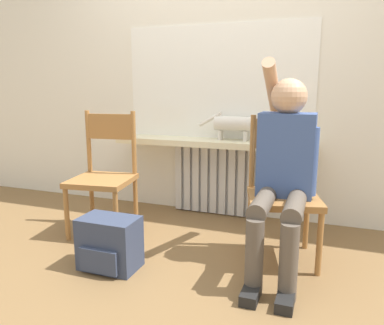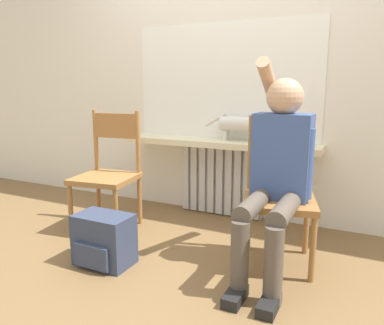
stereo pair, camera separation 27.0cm
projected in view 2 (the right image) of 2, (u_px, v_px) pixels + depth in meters
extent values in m
plane|color=brown|center=(152.00, 269.00, 2.32)|extent=(12.00, 12.00, 0.00)
cube|color=white|center=(226.00, 58.00, 3.13)|extent=(7.00, 0.06, 2.70)
cube|color=silver|center=(222.00, 179.00, 3.28)|extent=(0.74, 0.05, 0.62)
cube|color=silver|center=(186.00, 177.00, 3.38)|extent=(0.06, 0.03, 0.60)
cube|color=silver|center=(194.00, 178.00, 3.35)|extent=(0.06, 0.03, 0.60)
cube|color=silver|center=(203.00, 179.00, 3.31)|extent=(0.06, 0.03, 0.60)
cube|color=silver|center=(211.00, 180.00, 3.28)|extent=(0.06, 0.03, 0.60)
cube|color=silver|center=(220.00, 181.00, 3.24)|extent=(0.06, 0.03, 0.60)
cube|color=silver|center=(229.00, 182.00, 3.21)|extent=(0.06, 0.03, 0.60)
cube|color=silver|center=(238.00, 183.00, 3.17)|extent=(0.06, 0.03, 0.60)
cube|color=silver|center=(247.00, 184.00, 3.14)|extent=(0.06, 0.03, 0.60)
cube|color=silver|center=(256.00, 185.00, 3.10)|extent=(0.06, 0.03, 0.60)
cube|color=beige|center=(218.00, 143.00, 3.12)|extent=(1.69, 0.29, 0.05)
cube|color=white|center=(225.00, 82.00, 3.14)|extent=(1.62, 0.01, 0.95)
cube|color=#9E6B38|center=(105.00, 178.00, 2.90)|extent=(0.49, 0.49, 0.04)
cylinder|color=#9E6B38|center=(71.00, 210.00, 2.82)|extent=(0.04, 0.04, 0.39)
cylinder|color=#9E6B38|center=(116.00, 216.00, 2.70)|extent=(0.04, 0.04, 0.39)
cylinder|color=#9E6B38|center=(99.00, 196.00, 3.18)|extent=(0.04, 0.04, 0.39)
cylinder|color=#9E6B38|center=(140.00, 201.00, 3.06)|extent=(0.04, 0.04, 0.39)
cylinder|color=#9E6B38|center=(96.00, 140.00, 3.08)|extent=(0.04, 0.04, 0.49)
cylinder|color=#9E6B38|center=(138.00, 142.00, 2.96)|extent=(0.04, 0.04, 0.49)
cube|color=#9E6B38|center=(116.00, 126.00, 3.00)|extent=(0.39, 0.08, 0.20)
cube|color=#9E6B38|center=(279.00, 201.00, 2.32)|extent=(0.53, 0.53, 0.04)
cylinder|color=#9E6B38|center=(245.00, 244.00, 2.21)|extent=(0.04, 0.04, 0.39)
cylinder|color=#9E6B38|center=(313.00, 250.00, 2.14)|extent=(0.04, 0.04, 0.39)
cylinder|color=#9E6B38|center=(248.00, 222.00, 2.58)|extent=(0.04, 0.04, 0.39)
cylinder|color=#9E6B38|center=(306.00, 226.00, 2.51)|extent=(0.04, 0.04, 0.39)
cylinder|color=#9E6B38|center=(251.00, 153.00, 2.49)|extent=(0.04, 0.04, 0.49)
cylinder|color=#9E6B38|center=(311.00, 155.00, 2.41)|extent=(0.04, 0.04, 0.49)
cube|color=#9E6B38|center=(281.00, 135.00, 2.42)|extent=(0.39, 0.12, 0.20)
cylinder|color=brown|center=(255.00, 204.00, 2.15)|extent=(0.11, 0.49, 0.11)
cylinder|color=brown|center=(286.00, 208.00, 2.07)|extent=(0.11, 0.49, 0.11)
cylinder|color=brown|center=(240.00, 260.00, 1.98)|extent=(0.10, 0.10, 0.43)
cylinder|color=brown|center=(273.00, 267.00, 1.90)|extent=(0.10, 0.10, 0.43)
cube|color=black|center=(235.00, 297.00, 1.96)|extent=(0.09, 0.20, 0.06)
cube|color=black|center=(269.00, 305.00, 1.89)|extent=(0.09, 0.20, 0.06)
cube|color=#3D5693|center=(282.00, 156.00, 2.28)|extent=(0.34, 0.20, 0.52)
sphere|color=tan|center=(285.00, 97.00, 2.21)|extent=(0.22, 0.22, 0.22)
cylinder|color=tan|center=(271.00, 89.00, 2.37)|extent=(0.08, 0.50, 0.38)
cylinder|color=#3D5693|center=(306.00, 164.00, 2.19)|extent=(0.08, 0.08, 0.42)
cylinder|color=silver|center=(239.00, 124.00, 3.04)|extent=(0.31, 0.12, 0.12)
sphere|color=silver|center=(261.00, 123.00, 2.96)|extent=(0.10, 0.10, 0.10)
cone|color=silver|center=(260.00, 117.00, 2.93)|extent=(0.04, 0.04, 0.04)
cone|color=silver|center=(262.00, 117.00, 2.97)|extent=(0.04, 0.04, 0.04)
cylinder|color=silver|center=(250.00, 137.00, 2.99)|extent=(0.03, 0.03, 0.08)
cylinder|color=silver|center=(252.00, 136.00, 3.04)|extent=(0.03, 0.03, 0.08)
cylinder|color=silver|center=(225.00, 136.00, 3.08)|extent=(0.03, 0.03, 0.08)
cylinder|color=silver|center=(227.00, 135.00, 3.14)|extent=(0.03, 0.03, 0.08)
cylinder|color=silver|center=(216.00, 119.00, 3.12)|extent=(0.20, 0.03, 0.13)
cube|color=#333D56|center=(104.00, 239.00, 2.37)|extent=(0.36, 0.22, 0.32)
cube|color=#333D56|center=(91.00, 257.00, 2.27)|extent=(0.25, 0.03, 0.15)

